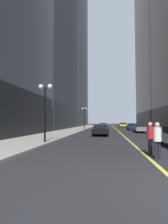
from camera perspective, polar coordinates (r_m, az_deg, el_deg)
ground_plane at (r=39.66m, az=10.30°, el=-5.47°), size 200.00×200.00×0.00m
sidewalk_left at (r=40.13m, az=-1.60°, el=-5.39°), size 4.50×78.00×0.15m
sidewalk_right at (r=40.88m, az=21.97°, el=-5.12°), size 4.50×78.00×0.15m
lane_centre_stripe at (r=39.66m, az=10.30°, el=-5.47°), size 0.16×70.00×0.01m
building_left_far at (r=77.54m, az=-6.59°, el=27.58°), size 16.00×26.00×82.62m
building_right_far at (r=75.51m, az=23.70°, el=23.87°), size 14.27×26.00×71.40m
car_black at (r=20.98m, az=5.55°, el=-5.67°), size 1.94×4.26×1.32m
car_grey at (r=27.92m, az=17.84°, el=-4.90°), size 1.79×4.22×1.32m
car_navy at (r=35.90m, az=15.44°, el=-4.51°), size 1.82×4.08×1.32m
car_red at (r=42.91m, az=6.20°, el=-4.36°), size 2.06×4.58×1.32m
car_yellow at (r=53.51m, az=12.49°, el=-4.06°), size 1.94×4.51×1.32m
pedestrian_in_white_shirt at (r=8.40m, az=22.76°, el=-7.75°), size 0.44×0.44×1.62m
pedestrian_in_red_jacket at (r=9.38m, az=20.78°, el=-7.25°), size 0.48×0.48×1.62m
street_lamp_left_near at (r=13.31m, az=-12.50°, el=3.87°), size 1.06×0.36×4.43m
street_lamp_left_far at (r=35.01m, az=0.11°, el=-0.51°), size 1.06×0.36×4.43m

